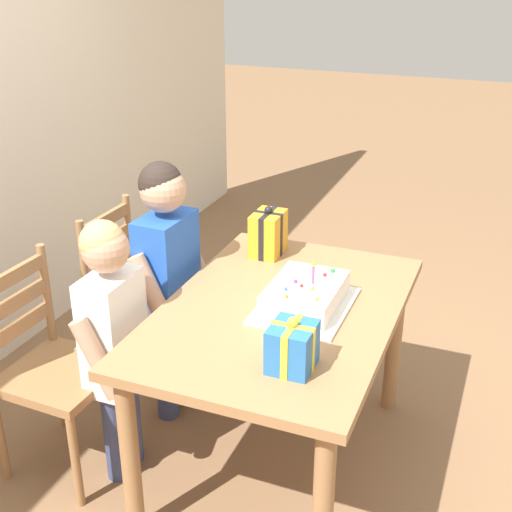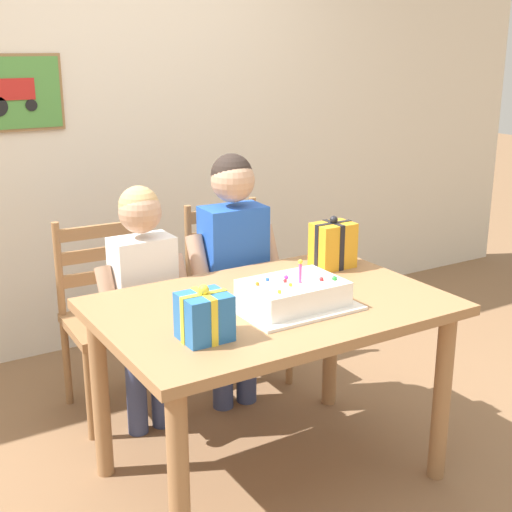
% 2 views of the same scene
% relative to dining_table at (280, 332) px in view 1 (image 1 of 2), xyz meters
% --- Properties ---
extents(ground_plane, '(20.00, 20.00, 0.00)m').
position_rel_dining_table_xyz_m(ground_plane, '(0.00, 0.00, -0.65)').
color(ground_plane, '#846042').
extents(dining_table, '(1.31, 0.89, 0.76)m').
position_rel_dining_table_xyz_m(dining_table, '(0.00, 0.00, 0.00)').
color(dining_table, '#9E7047').
rests_on(dining_table, ground).
extents(birthday_cake, '(0.44, 0.34, 0.19)m').
position_rel_dining_table_xyz_m(birthday_cake, '(0.04, -0.09, 0.16)').
color(birthday_cake, white).
rests_on(birthday_cake, dining_table).
extents(gift_box_red_large, '(0.18, 0.13, 0.23)m').
position_rel_dining_table_xyz_m(gift_box_red_large, '(0.47, 0.23, 0.21)').
color(gift_box_red_large, gold).
rests_on(gift_box_red_large, dining_table).
extents(gift_box_beside_cake, '(0.17, 0.15, 0.19)m').
position_rel_dining_table_xyz_m(gift_box_beside_cake, '(-0.38, -0.18, 0.19)').
color(gift_box_beside_cake, '#286BB7').
rests_on(gift_box_beside_cake, dining_table).
extents(chair_left, '(0.44, 0.44, 0.92)m').
position_rel_dining_table_xyz_m(chair_left, '(-0.34, 0.87, -0.18)').
color(chair_left, '#996B42').
rests_on(chair_left, ground).
extents(chair_right, '(0.43, 0.43, 0.92)m').
position_rel_dining_table_xyz_m(chair_right, '(0.34, 0.87, -0.18)').
color(chair_right, '#996B42').
rests_on(chair_right, ground).
extents(child_older, '(0.45, 0.26, 1.24)m').
position_rel_dining_table_xyz_m(child_older, '(0.17, 0.59, 0.10)').
color(child_older, '#38426B').
rests_on(child_older, ground).
extents(child_younger, '(0.41, 0.23, 1.14)m').
position_rel_dining_table_xyz_m(child_younger, '(-0.28, 0.59, 0.04)').
color(child_younger, '#38426B').
rests_on(child_younger, ground).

